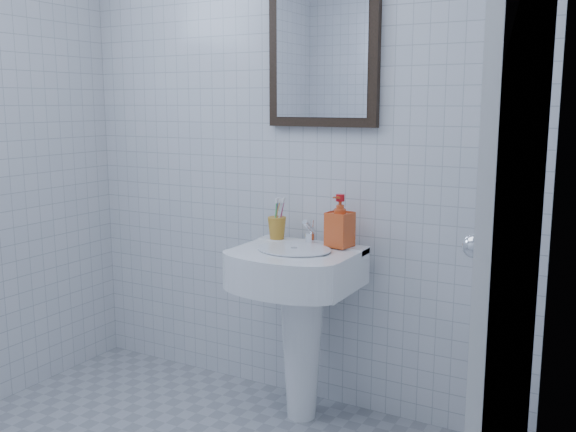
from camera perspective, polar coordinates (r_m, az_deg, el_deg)
The scene contains 10 objects.
wall_back at distance 2.84m, azimuth 0.12°, elevation 8.21°, with size 2.20×0.02×2.50m, color silver.
wall_right at distance 1.32m, azimuth 16.86°, elevation 5.70°, with size 0.02×2.40×2.50m, color silver.
washbasin at distance 2.70m, azimuth 1.03°, elevation -7.85°, with size 0.49×0.36×0.76m.
faucet at distance 2.71m, azimuth 1.95°, elevation -1.55°, with size 0.04×0.09×0.11m.
toothbrush_cup at distance 2.79m, azimuth -0.99°, elevation -1.07°, with size 0.08×0.08×0.10m, color #C58929, non-canonical shape.
soap_dispenser at distance 2.64m, azimuth 4.63°, elevation -0.45°, with size 0.10×0.10×0.21m, color #E54D16.
wall_mirror at distance 2.76m, azimuth 3.11°, elevation 14.38°, with size 0.50×0.04×0.62m.
bathroom_door at distance 1.89m, azimuth 19.51°, elevation -0.91°, with size 0.04×0.80×2.00m, color silver.
towel_ring at distance 2.07m, azimuth 19.96°, elevation 1.38°, with size 0.18×0.18×0.01m, color white.
hand_towel at distance 2.11m, azimuth 19.13°, elevation -3.43°, with size 0.03×0.16×0.38m, color beige.
Camera 1 is at (1.38, -1.28, 1.34)m, focal length 40.00 mm.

